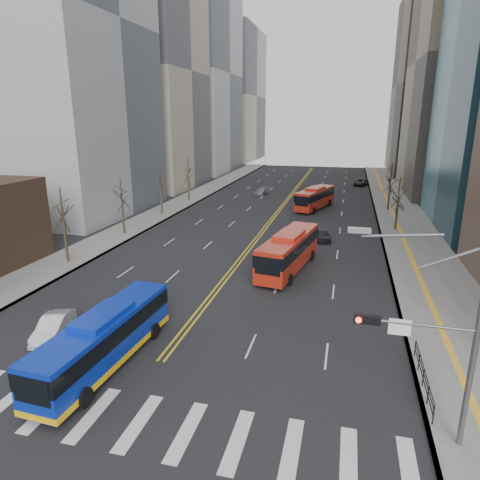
# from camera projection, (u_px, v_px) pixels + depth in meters

# --- Properties ---
(ground) EXTENTS (220.00, 220.00, 0.00)m
(ground) POSITION_uv_depth(u_px,v_px,m) (116.00, 418.00, 20.06)
(ground) COLOR black
(sidewalk_right) EXTENTS (7.00, 130.00, 0.15)m
(sidewalk_right) POSITION_uv_depth(u_px,v_px,m) (403.00, 221.00, 57.85)
(sidewalk_right) COLOR gray
(sidewalk_right) RESTS_ON ground
(sidewalk_left) EXTENTS (5.00, 130.00, 0.15)m
(sidewalk_left) POSITION_uv_depth(u_px,v_px,m) (170.00, 208.00, 65.85)
(sidewalk_left) COLOR gray
(sidewalk_left) RESTS_ON ground
(crosswalk) EXTENTS (26.70, 4.00, 0.01)m
(crosswalk) POSITION_uv_depth(u_px,v_px,m) (116.00, 418.00, 20.06)
(crosswalk) COLOR silver
(crosswalk) RESTS_ON ground
(centerline) EXTENTS (0.55, 100.00, 0.01)m
(centerline) POSITION_uv_depth(u_px,v_px,m) (286.00, 202.00, 71.30)
(centerline) COLOR gold
(centerline) RESTS_ON ground
(office_towers) EXTENTS (83.00, 134.00, 58.00)m
(office_towers) POSITION_uv_depth(u_px,v_px,m) (301.00, 58.00, 77.24)
(office_towers) COLOR #99999B
(office_towers) RESTS_ON ground
(signal_mast) EXTENTS (5.37, 0.37, 9.39)m
(signal_mast) POSITION_uv_depth(u_px,v_px,m) (437.00, 341.00, 17.34)
(signal_mast) COLOR slate
(signal_mast) RESTS_ON ground
(pedestrian_railing) EXTENTS (0.06, 6.06, 1.02)m
(pedestrian_railing) POSITION_uv_depth(u_px,v_px,m) (424.00, 374.00, 22.06)
(pedestrian_railing) COLOR black
(pedestrian_railing) RESTS_ON sidewalk_right
(street_trees) EXTENTS (35.20, 47.20, 7.60)m
(street_trees) POSITION_uv_depth(u_px,v_px,m) (205.00, 191.00, 52.59)
(street_trees) COLOR #33281F
(street_trees) RESTS_ON ground
(blue_bus) EXTENTS (3.02, 11.12, 3.23)m
(blue_bus) POSITION_uv_depth(u_px,v_px,m) (105.00, 338.00, 23.99)
(blue_bus) COLOR #0B26A5
(blue_bus) RESTS_ON ground
(red_bus_near) EXTENTS (4.48, 11.51, 3.56)m
(red_bus_near) POSITION_uv_depth(u_px,v_px,m) (289.00, 249.00, 39.08)
(red_bus_near) COLOR #AF2312
(red_bus_near) RESTS_ON ground
(red_bus_far) EXTENTS (5.39, 10.82, 3.37)m
(red_bus_far) POSITION_uv_depth(u_px,v_px,m) (315.00, 197.00, 65.39)
(red_bus_far) COLOR #AF2312
(red_bus_far) RESTS_ON ground
(car_white) EXTENTS (2.47, 4.43, 1.38)m
(car_white) POSITION_uv_depth(u_px,v_px,m) (54.00, 327.00, 27.35)
(car_white) COLOR silver
(car_white) RESTS_ON ground
(car_dark_mid) EXTENTS (2.33, 4.10, 1.32)m
(car_dark_mid) POSITION_uv_depth(u_px,v_px,m) (322.00, 235.00, 48.88)
(car_dark_mid) COLOR black
(car_dark_mid) RESTS_ON ground
(car_silver) EXTENTS (2.71, 4.58, 1.25)m
(car_silver) POSITION_uv_depth(u_px,v_px,m) (261.00, 191.00, 77.59)
(car_silver) COLOR gray
(car_silver) RESTS_ON ground
(car_dark_far) EXTENTS (3.33, 5.25, 1.35)m
(car_dark_far) POSITION_uv_depth(u_px,v_px,m) (361.00, 182.00, 88.26)
(car_dark_far) COLOR black
(car_dark_far) RESTS_ON ground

